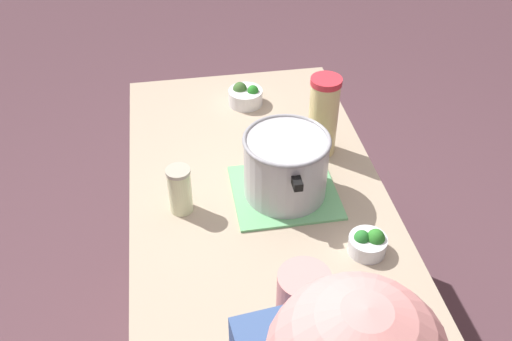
{
  "coord_description": "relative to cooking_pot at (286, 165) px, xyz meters",
  "views": [
    {
      "loc": [
        1.29,
        -0.22,
        2.02
      ],
      "look_at": [
        0.0,
        0.0,
        0.95
      ],
      "focal_mm": 40.31,
      "sensor_mm": 36.0,
      "label": 1
    }
  ],
  "objects": [
    {
      "name": "lemonade_pitcher",
      "position": [
        -0.19,
        0.16,
        0.03
      ],
      "size": [
        0.09,
        0.09,
        0.27
      ],
      "color": "#F9E091",
      "rests_on": "counter_slab"
    },
    {
      "name": "broccoli_bowl_center",
      "position": [
        -0.5,
        -0.04,
        -0.08
      ],
      "size": [
        0.12,
        0.12,
        0.08
      ],
      "color": "silver",
      "rests_on": "counter_slab"
    },
    {
      "name": "dish_cloth",
      "position": [
        -0.0,
        0.0,
        -0.1
      ],
      "size": [
        0.28,
        0.3,
        0.01
      ],
      "primitive_type": "cube",
      "color": "#6FBC7A",
      "rests_on": "counter_slab"
    },
    {
      "name": "broccoli_bowl_front",
      "position": [
        0.26,
        0.17,
        -0.08
      ],
      "size": [
        0.1,
        0.1,
        0.07
      ],
      "color": "silver",
      "rests_on": "counter_slab"
    },
    {
      "name": "cooking_pot",
      "position": [
        0.0,
        0.0,
        0.0
      ],
      "size": [
        0.32,
        0.25,
        0.19
      ],
      "color": "#B7B7BC",
      "rests_on": "dish_cloth"
    },
    {
      "name": "mason_jar",
      "position": [
        0.02,
        -0.3,
        -0.03
      ],
      "size": [
        0.07,
        0.07,
        0.15
      ],
      "color": "beige",
      "rests_on": "counter_slab"
    },
    {
      "name": "counter_slab",
      "position": [
        -0.06,
        -0.08,
        -0.56
      ],
      "size": [
        1.31,
        0.75,
        0.9
      ],
      "primitive_type": "cube",
      "color": "tan",
      "rests_on": "ground_plane"
    }
  ]
}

